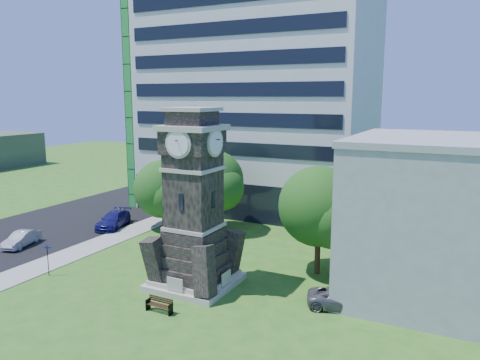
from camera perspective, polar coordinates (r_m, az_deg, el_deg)
The scene contains 15 objects.
ground at distance 33.65m, azimuth -11.77°, elevation -12.65°, with size 160.00×160.00×0.00m, color #2B611B.
sidewalk at distance 43.13m, azimuth -17.64°, elevation -7.73°, with size 3.00×70.00×0.06m, color gray.
street at distance 49.27m, azimuth -24.80°, elevation -6.00°, with size 14.00×80.00×0.02m, color black.
clock_tower at distance 31.87m, azimuth -5.64°, elevation -3.77°, with size 5.40×5.40×12.22m.
office_tall at distance 54.93m, azimuth 2.15°, elevation 11.51°, with size 26.20×15.11×28.60m.
office_low at distance 33.04m, azimuth 26.57°, elevation -4.45°, with size 15.20×12.20×10.40m.
car_street_mid at distance 45.37m, azimuth -25.11°, elevation -6.53°, with size 1.37×3.94×1.30m, color #A4A7AB.
car_street_north at distance 48.61m, azimuth -15.18°, elevation -4.71°, with size 2.10×5.17×1.50m, color #151457.
car_east_lot at distance 30.40m, azimuth 12.41°, elevation -14.01°, with size 2.00×4.34×1.21m, color #56565B.
park_bench at distance 29.76m, azimuth -9.76°, elevation -14.71°, with size 1.78×0.47×0.92m.
street_sign at distance 37.14m, azimuth -22.40°, elevation -8.66°, with size 0.55×0.05×2.29m.
tree_nw at distance 46.64m, azimuth -9.30°, elevation -1.29°, with size 6.32×5.74×6.80m.
tree_nc at distance 45.15m, azimuth -3.15°, elevation -0.28°, with size 6.40×5.82×7.87m.
tree_ne at distance 46.63m, azimuth 8.41°, elevation -1.76°, with size 4.78×4.35×5.70m.
tree_east at distance 34.28m, azimuth 9.71°, elevation -3.51°, with size 6.46×5.88×8.05m.
Camera 1 is at (19.58, -24.13, 12.93)m, focal length 35.00 mm.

